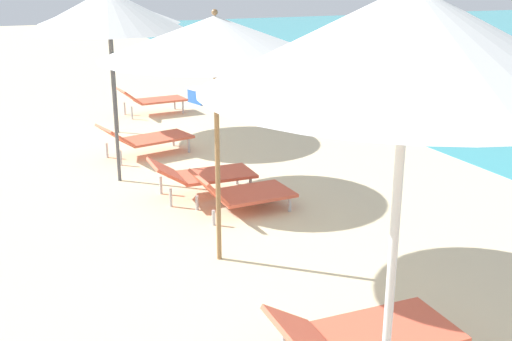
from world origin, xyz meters
The scene contains 10 objects.
umbrella_third centered at (-0.06, 5.83, 2.56)m, with size 2.05×2.05×2.88m.
lounger_third_shoreside centered at (0.47, 6.82, 0.24)m, with size 1.47×0.71×0.47m.
umbrella_fourth centered at (0.08, 8.96, 2.27)m, with size 2.20×2.20×2.53m.
lounger_fourth_shoreside centered at (0.79, 10.13, 0.25)m, with size 1.24×0.70×0.55m.
umbrella_fifth centered at (-0.34, 11.93, 2.36)m, with size 2.12×2.12×2.69m.
lounger_fifth_shoreside centered at (0.31, 13.04, 0.30)m, with size 1.57×0.93×0.57m.
lounger_fifth_inland centered at (0.54, 10.88, 0.30)m, with size 1.37×0.64×0.53m.
umbrella_farthest centered at (0.21, 14.75, 2.21)m, with size 2.46×2.46×2.51m.
lounger_farthest_shoreside centered at (1.17, 15.98, 0.32)m, with size 1.40×0.69×0.58m.
cooler_box centered at (2.48, 16.71, 0.17)m, with size 0.49×0.63×0.35m.
Camera 1 is at (-1.95, 3.30, 2.88)m, focal length 44.39 mm.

